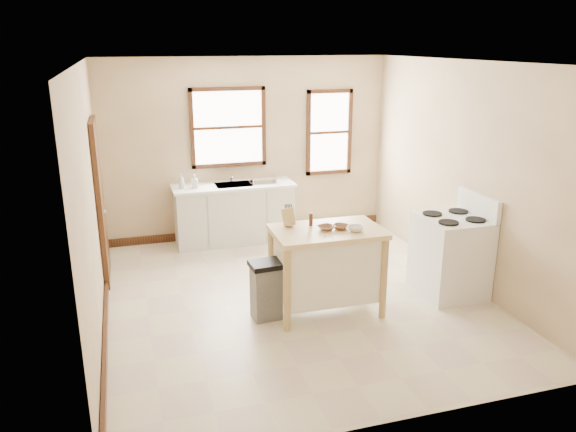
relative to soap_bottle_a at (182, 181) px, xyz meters
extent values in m
plane|color=beige|center=(1.08, -2.19, -1.03)|extent=(5.00, 5.00, 0.00)
plane|color=white|center=(1.08, -2.19, 1.77)|extent=(5.00, 5.00, 0.00)
cube|color=beige|center=(1.08, 0.31, 0.37)|extent=(4.50, 0.04, 2.80)
cube|color=beige|center=(-1.17, -2.19, 0.37)|extent=(0.04, 5.00, 2.80)
cube|color=beige|center=(3.33, -2.19, 0.37)|extent=(0.04, 5.00, 2.80)
cube|color=black|center=(-1.13, -0.89, 0.02)|extent=(0.06, 0.90, 2.10)
cube|color=black|center=(1.08, 0.28, -0.97)|extent=(4.50, 0.04, 0.12)
cube|color=black|center=(-1.14, -2.19, -0.97)|extent=(0.04, 5.00, 0.12)
cylinder|color=silver|center=(0.78, 0.19, 0.00)|extent=(0.03, 0.03, 0.22)
imported|color=#B2B2B2|center=(0.00, 0.00, 0.00)|extent=(0.11, 0.11, 0.22)
imported|color=#B2B2B2|center=(0.19, -0.03, -0.01)|extent=(0.11, 0.11, 0.20)
cylinder|color=#402011|center=(1.19, -2.46, 0.05)|extent=(0.06, 0.06, 0.15)
imported|color=brown|center=(1.31, -2.64, 0.00)|extent=(0.23, 0.23, 0.05)
imported|color=brown|center=(1.47, -2.66, -0.01)|extent=(0.25, 0.25, 0.04)
imported|color=silver|center=(1.60, -2.78, 0.00)|extent=(0.20, 0.20, 0.05)
camera|label=1|loc=(-0.80, -8.20, 1.99)|focal=35.00mm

